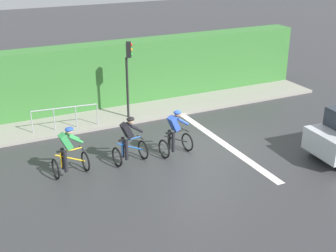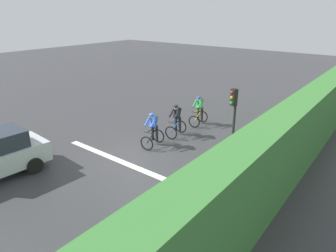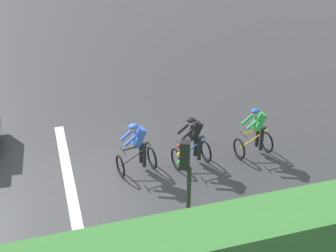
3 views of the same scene
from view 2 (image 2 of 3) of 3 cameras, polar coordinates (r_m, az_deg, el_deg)
The scene contains 10 objects.
ground_plane at distance 13.53m, azimuth -5.76°, elevation -5.57°, with size 80.00×80.00×0.00m, color #333335.
sidewalk_kerb at distance 12.83m, azimuth 15.90°, elevation -7.62°, with size 2.80×20.34×0.12m, color gray.
stone_wall_low at distance 12.45m, azimuth 19.86°, elevation -7.53°, with size 0.44×20.34×0.69m, color gray.
hedge_wall at distance 11.91m, azimuth 21.87°, elevation -3.18°, with size 1.10×20.34×2.92m, color #387533.
road_marking_stop_line at distance 13.00m, azimuth -8.35°, elevation -6.85°, with size 7.00×0.30×0.01m, color silver.
cyclist_lead at distance 16.87m, azimuth 5.86°, elevation 2.84°, with size 0.80×1.15×1.66m.
cyclist_second at distance 15.27m, azimuth 1.60°, elevation 0.97°, with size 0.82×1.16×1.66m.
cyclist_mid at distance 14.10m, azimuth -2.88°, elevation -0.80°, with size 0.84×1.17×1.66m.
traffic_light_near_crossing at distance 11.76m, azimuth 12.21°, elevation 1.62°, with size 0.26×0.30×3.34m.
pedestrian_railing_kerbside at distance 14.70m, azimuth 16.28°, elevation -0.92°, with size 0.32×2.60×1.03m.
Camera 2 is at (8.46, -8.66, 6.04)m, focal length 32.24 mm.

